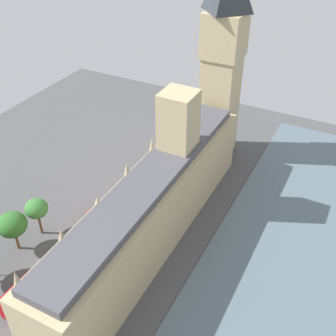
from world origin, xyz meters
TOP-DOWN VIEW (x-y plane):
  - ground_plane at (0.00, 0.00)m, footprint 136.82×136.82m
  - river_thames at (-32.61, 0.00)m, footprint 37.96×123.14m
  - parliament_building at (-1.99, -1.21)m, footprint 11.42×66.82m
  - clock_tower at (-1.22, -37.84)m, footprint 9.43×9.43m
  - car_blue_by_river_gate at (12.80, -23.10)m, footprint 2.11×4.42m
  - double_decker_bus_kerbside at (9.98, -0.92)m, footprint 3.55×10.70m
  - car_yellow_cab_trailing at (10.81, 8.19)m, footprint 2.13×4.47m
  - double_decker_bus_leading at (10.40, 24.23)m, footprint 2.91×10.57m
  - pedestrian_near_tower at (6.39, -22.20)m, footprint 0.67×0.67m
  - plane_tree_midblock at (21.22, 15.33)m, footprint 5.98×5.98m
  - plane_tree_opposite_hall at (20.00, 9.63)m, footprint 4.86×4.86m

SIDE VIEW (x-z plane):
  - ground_plane at x=0.00m, z-range 0.00..0.00m
  - river_thames at x=-32.61m, z-range 0.00..0.25m
  - pedestrian_near_tower at x=6.39m, z-range -0.08..1.54m
  - car_blue_by_river_gate at x=12.80m, z-range 0.02..1.76m
  - car_yellow_cab_trailing at x=10.81m, z-range 0.02..1.76m
  - double_decker_bus_kerbside at x=9.98m, z-range 0.26..5.01m
  - double_decker_bus_leading at x=10.40m, z-range 0.26..5.01m
  - plane_tree_midblock at x=21.22m, z-range 2.03..11.25m
  - plane_tree_opposite_hall at x=20.00m, z-range 2.38..11.42m
  - parliament_building at x=-1.99m, z-range -5.70..23.24m
  - clock_tower at x=-1.22m, z-range 0.90..53.69m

